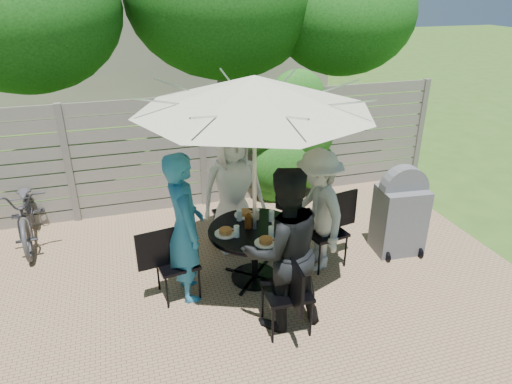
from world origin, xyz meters
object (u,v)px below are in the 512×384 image
object	(u,v)px
person_back	(233,190)
person_right	(317,211)
glass_left	(237,231)
glass_front	(271,232)
coffee_cup	(256,215)
plate_front	(266,241)
glass_back	(239,215)
person_left	(185,228)
chair_right	(324,244)
bicycle	(28,211)
bbq_grill	(400,214)
plate_right	(282,222)
chair_front	(287,306)
chair_back	(231,225)
glass_right	(272,216)
chair_left	(177,276)
umbrella	(254,93)
patio_table	(255,244)
syrup_jug	(248,222)
person_front	(283,250)
plate_left	(226,232)
plate_back	(245,214)

from	to	relation	value
person_back	person_right	world-z (taller)	person_back
glass_left	glass_front	distance (m)	0.40
glass_left	coffee_cup	size ratio (longest dim) A/B	1.17
plate_front	glass_back	distance (m)	0.63
person_left	person_right	bearing A→B (deg)	-90.00
chair_right	bicycle	world-z (taller)	chair_right
glass_back	bbq_grill	bearing A→B (deg)	-4.94
bbq_grill	bicycle	bearing A→B (deg)	165.16
bbq_grill	chair_right	bearing A→B (deg)	-174.38
plate_right	chair_front	bearing A→B (deg)	-106.88
glass_back	glass_left	world-z (taller)	same
chair_front	plate_right	size ratio (longest dim) A/B	3.76
person_left	person_back	bearing A→B (deg)	-45.00
chair_back	bicycle	distance (m)	2.87
glass_right	coffee_cup	bearing A→B (deg)	147.85
chair_left	glass_front	xyz separation A→B (m)	(1.08, -0.19, 0.51)
bicycle	bbq_grill	bearing A→B (deg)	-25.81
glass_front	umbrella	bearing A→B (deg)	115.65
glass_front	chair_front	bearing A→B (deg)	-94.94
person_left	person_right	xyz separation A→B (m)	(1.66, 0.11, -0.09)
patio_table	chair_right	bearing A→B (deg)	3.77
chair_back	person_right	world-z (taller)	person_right
chair_left	person_right	world-z (taller)	person_right
glass_front	syrup_jug	distance (m)	0.35
chair_front	glass_right	xyz separation A→B (m)	(0.19, 1.09, 0.49)
person_right	glass_left	bearing A→B (deg)	-84.50
umbrella	person_right	size ratio (longest dim) A/B	1.72
person_front	plate_front	bearing A→B (deg)	-90.00
glass_back	coffee_cup	size ratio (longest dim) A/B	1.17
person_back	chair_left	size ratio (longest dim) A/B	1.89
person_left	glass_right	bearing A→B (deg)	-84.50
plate_right	glass_front	distance (m)	0.37
umbrella	chair_front	bearing A→B (deg)	-86.46
bicycle	chair_left	bearing A→B (deg)	-52.02
plate_front	coffee_cup	distance (m)	0.59
plate_right	chair_left	bearing A→B (deg)	-176.29
plate_right	chair_right	bearing A→B (deg)	3.84
plate_right	person_right	bearing A→B (deg)	3.65
plate_front	chair_left	bearing A→B (deg)	163.27
person_front	glass_left	bearing A→B (deg)	-70.30
person_right	coffee_cup	size ratio (longest dim) A/B	13.37
person_back	chair_right	size ratio (longest dim) A/B	1.77
chair_right	person_right	world-z (taller)	person_right
plate_left	bbq_grill	distance (m)	2.41
chair_front	chair_right	bearing A→B (deg)	-38.62
chair_back	chair_front	world-z (taller)	chair_front
umbrella	person_front	xyz separation A→B (m)	(0.05, -0.83, -1.43)
plate_back	glass_back	size ratio (longest dim) A/B	1.86
patio_table	bbq_grill	xyz separation A→B (m)	(2.04, 0.07, 0.07)
umbrella	plate_left	world-z (taller)	umbrella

